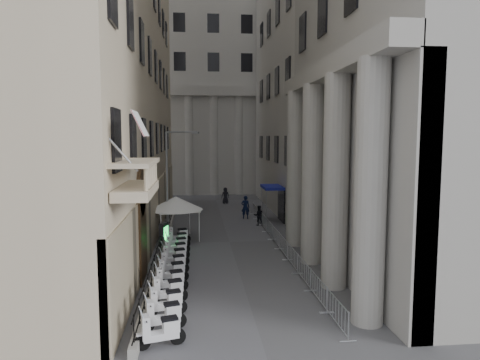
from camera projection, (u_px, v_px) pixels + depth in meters
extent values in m
cube|color=#A5A29C|center=(212.00, 76.00, 56.05)|extent=(22.00, 10.00, 30.00)
cylinder|color=white|center=(161.00, 230.00, 28.08)|extent=(0.06, 0.06, 2.04)
cylinder|color=white|center=(201.00, 229.00, 28.34)|extent=(0.06, 0.06, 2.04)
cylinder|color=white|center=(164.00, 222.00, 30.65)|extent=(0.06, 0.06, 2.04)
cylinder|color=white|center=(200.00, 221.00, 30.91)|extent=(0.06, 0.06, 2.04)
cube|color=white|center=(181.00, 210.00, 29.39)|extent=(2.78, 2.78, 0.11)
cone|color=white|center=(181.00, 204.00, 29.34)|extent=(3.71, 3.71, 0.93)
cylinder|color=#989BA0|center=(167.00, 187.00, 29.24)|extent=(0.16, 0.16, 7.44)
cylinder|color=#989BA0|center=(181.00, 132.00, 28.55)|extent=(2.10, 0.97, 0.12)
cube|color=#989BA0|center=(195.00, 133.00, 28.26)|extent=(0.51, 0.37, 0.14)
cube|color=black|center=(164.00, 239.00, 25.88)|extent=(0.52, 0.96, 1.95)
cube|color=#19E54C|center=(166.00, 235.00, 25.83)|extent=(0.23, 0.69, 1.08)
imported|color=black|center=(245.00, 207.00, 37.22)|extent=(0.81, 0.61, 2.02)
imported|color=black|center=(259.00, 215.00, 34.43)|extent=(0.80, 0.63, 1.61)
imported|color=black|center=(225.00, 196.00, 45.69)|extent=(0.90, 0.64, 1.72)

